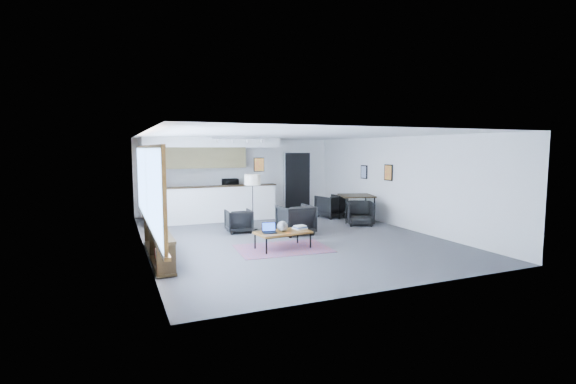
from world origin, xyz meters
name	(u,v)px	position (x,y,z in m)	size (l,w,h in m)	color
room	(286,186)	(0.00, 0.00, 1.30)	(7.02, 9.02, 2.62)	#4C4C4F
window	(147,188)	(-3.46, -0.90, 1.46)	(0.10, 5.95, 1.66)	#8CBFFF
console	(158,243)	(-3.30, -1.05, 0.33)	(0.35, 3.00, 0.80)	black
kitchenette	(209,176)	(-1.20, 3.71, 1.38)	(4.20, 1.96, 2.60)	white
doorway	(297,180)	(2.30, 4.42, 1.07)	(1.10, 0.12, 2.15)	black
track_light	(239,140)	(-0.59, 2.20, 2.53)	(1.60, 0.07, 0.15)	silver
wall_art_lower	(388,173)	(3.47, 0.40, 1.55)	(0.03, 0.38, 0.48)	black
wall_art_upper	(364,172)	(3.47, 1.70, 1.50)	(0.03, 0.34, 0.44)	black
kilim_rug	(283,248)	(-0.61, -1.26, 0.01)	(2.15, 1.54, 0.01)	#683B51
coffee_table	(283,233)	(-0.61, -1.26, 0.37)	(1.29, 0.80, 0.40)	brown
laptop	(269,230)	(-0.94, -1.25, 0.46)	(0.35, 0.31, 0.22)	black
ceramic_pot	(282,226)	(-0.63, -1.28, 0.52)	(0.24, 0.24, 0.24)	gray
book_stack	(300,227)	(-0.14, -1.17, 0.44)	(0.33, 0.29, 0.09)	silver
coaster	(288,233)	(-0.57, -1.48, 0.40)	(0.12, 0.12, 0.01)	#E5590C
armchair_left	(239,220)	(-1.01, 0.93, 0.34)	(0.67, 0.62, 0.68)	black
armchair_right	(296,218)	(0.31, 0.09, 0.43)	(0.84, 0.79, 0.86)	black
floor_lamp	(253,182)	(-0.53, 1.14, 1.34)	(0.56, 0.56, 1.55)	black
dining_table	(356,197)	(2.85, 1.16, 0.75)	(1.21, 1.21, 0.83)	black
dining_chair_near	(360,214)	(2.60, 0.56, 0.33)	(0.65, 0.60, 0.66)	black
dining_chair_far	(331,207)	(2.48, 2.11, 0.35)	(0.67, 0.63, 0.69)	black
microwave	(230,182)	(-0.36, 4.15, 1.11)	(0.54, 0.30, 0.36)	black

